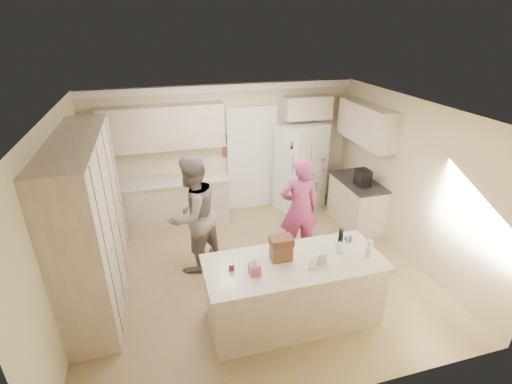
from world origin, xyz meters
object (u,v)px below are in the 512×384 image
object	(u,v)px
utensil_crock	(340,247)
tissue_box	(255,269)
dollhouse_body	(281,252)
island_base	(293,292)
coffee_maker	(363,177)
teen_girl	(299,209)
refrigerator	(300,167)
teen_boy	(193,215)

from	to	relation	value
utensil_crock	tissue_box	xyz separation A→B (m)	(-1.20, -0.15, -0.00)
tissue_box	dollhouse_body	distance (m)	0.45
island_base	tissue_box	xyz separation A→B (m)	(-0.55, -0.10, 0.56)
coffee_maker	teen_girl	distance (m)	1.53
dollhouse_body	tissue_box	bearing A→B (deg)	-153.43
refrigerator	tissue_box	distance (m)	3.70
island_base	teen_boy	xyz separation A→B (m)	(-1.09, 1.52, 0.51)
tissue_box	teen_girl	world-z (taller)	teen_girl
coffee_maker	island_base	bearing A→B (deg)	-137.17
tissue_box	teen_girl	distance (m)	1.91
refrigerator	island_base	world-z (taller)	refrigerator
island_base	dollhouse_body	distance (m)	0.62
refrigerator	island_base	xyz separation A→B (m)	(-1.32, -3.09, -0.46)
coffee_maker	tissue_box	distance (m)	3.28
utensil_crock	teen_boy	world-z (taller)	teen_boy
dollhouse_body	teen_boy	xyz separation A→B (m)	(-0.94, 1.42, -0.08)
island_base	teen_boy	world-z (taller)	teen_boy
utensil_crock	tissue_box	world-z (taller)	utensil_crock
coffee_maker	refrigerator	bearing A→B (deg)	121.52
teen_boy	coffee_maker	bearing A→B (deg)	148.79
refrigerator	dollhouse_body	xyz separation A→B (m)	(-1.47, -2.99, 0.14)
dollhouse_body	coffee_maker	bearing A→B (deg)	39.29
refrigerator	island_base	size ratio (longest dim) A/B	0.82
island_base	utensil_crock	size ratio (longest dim) A/B	14.67
teen_boy	refrigerator	bearing A→B (deg)	175.06
refrigerator	teen_girl	world-z (taller)	refrigerator
utensil_crock	tissue_box	size ratio (longest dim) A/B	1.07
utensil_crock	dollhouse_body	size ratio (longest dim) A/B	0.58
island_base	utensil_crock	world-z (taller)	utensil_crock
coffee_maker	tissue_box	size ratio (longest dim) A/B	2.14
dollhouse_body	island_base	bearing A→B (deg)	-33.69
dollhouse_body	teen_girl	bearing A→B (deg)	59.46
utensil_crock	tissue_box	distance (m)	1.21
tissue_box	refrigerator	bearing A→B (deg)	59.67
coffee_maker	teen_boy	size ratio (longest dim) A/B	0.16
island_base	teen_boy	distance (m)	1.94
utensil_crock	tissue_box	bearing A→B (deg)	-172.87
coffee_maker	teen_girl	bearing A→B (deg)	-160.82
refrigerator	teen_boy	xyz separation A→B (m)	(-2.41, -1.57, 0.05)
teen_boy	teen_girl	bearing A→B (deg)	137.86
utensil_crock	dollhouse_body	bearing A→B (deg)	176.42
tissue_box	teen_girl	bearing A→B (deg)	52.12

